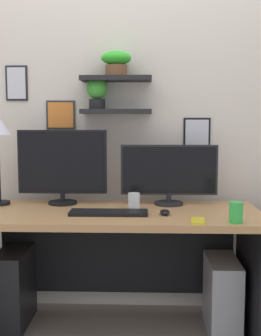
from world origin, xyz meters
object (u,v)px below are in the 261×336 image
(computer_mouse, at_px, (165,212))
(computer_tower_left, at_px, (14,288))
(desk, at_px, (114,243))
(water_cup, at_px, (236,212))
(pen_cup, at_px, (134,201))
(computer_tower_right, at_px, (222,296))
(cell_phone, at_px, (198,221))
(monitor_left, at_px, (62,165))
(monitor_right, at_px, (169,173))
(keyboard, at_px, (109,213))

(computer_mouse, height_order, computer_tower_left, computer_mouse)
(desk, height_order, water_cup, water_cup)
(desk, height_order, pen_cup, pen_cup)
(computer_mouse, bearing_deg, computer_tower_left, 168.26)
(computer_mouse, xyz_separation_m, pen_cup, (-0.18, 0.14, 0.04))
(desk, bearing_deg, computer_tower_right, -1.18)
(cell_phone, xyz_separation_m, computer_tower_right, (0.19, 0.29, -0.53))
(monitor_left, relative_size, cell_phone, 4.00)
(computer_mouse, xyz_separation_m, cell_phone, (0.17, -0.16, -0.01))
(monitor_right, bearing_deg, monitor_left, 179.99)
(monitor_left, bearing_deg, keyboard, -43.90)
(pen_cup, bearing_deg, desk, 175.09)
(computer_mouse, relative_size, computer_tower_left, 0.19)
(computer_mouse, bearing_deg, monitor_left, 153.91)
(monitor_left, distance_m, computer_tower_left, 0.82)
(pen_cup, bearing_deg, computer_tower_left, 175.86)
(keyboard, bearing_deg, water_cup, -14.80)
(monitor_right, relative_size, computer_mouse, 6.71)
(keyboard, height_order, pen_cup, pen_cup)
(monitor_right, xyz_separation_m, computer_tower_left, (-0.96, -0.12, -0.71))
(pen_cup, xyz_separation_m, computer_tower_left, (-0.75, 0.05, -0.56))
(pen_cup, relative_size, computer_tower_right, 0.22)
(keyboard, relative_size, pen_cup, 4.40)
(computer_mouse, bearing_deg, monitor_right, 83.12)
(monitor_left, xyz_separation_m, keyboard, (0.32, -0.30, -0.24))
(cell_phone, height_order, water_cup, water_cup)
(cell_phone, bearing_deg, computer_mouse, 142.74)
(computer_tower_left, bearing_deg, desk, -3.99)
(monitor_left, xyz_separation_m, computer_tower_left, (-0.29, -0.12, -0.76))
(computer_tower_left, bearing_deg, monitor_right, 6.96)
(cell_phone, bearing_deg, monitor_right, 111.67)
(desk, xyz_separation_m, computer_mouse, (0.30, -0.15, 0.22))
(computer_mouse, relative_size, computer_tower_right, 0.20)
(cell_phone, bearing_deg, pen_cup, 145.52)
(desk, xyz_separation_m, cell_phone, (0.46, -0.31, 0.21))
(computer_mouse, relative_size, water_cup, 0.82)
(desk, relative_size, monitor_right, 2.85)
(monitor_left, xyz_separation_m, pen_cup, (0.46, -0.17, -0.20))
(computer_mouse, relative_size, cell_phone, 0.64)
(pen_cup, distance_m, water_cup, 0.62)
(monitor_right, bearing_deg, computer_mouse, -96.88)
(monitor_left, distance_m, computer_tower_right, 1.26)
(monitor_left, distance_m, water_cup, 1.12)
(monitor_right, bearing_deg, computer_tower_left, -173.04)
(desk, relative_size, computer_tower_left, 3.60)
(desk, height_order, computer_tower_right, desk)
(desk, bearing_deg, monitor_right, 25.70)
(monitor_left, bearing_deg, computer_mouse, -26.09)
(monitor_left, xyz_separation_m, computer_mouse, (0.63, -0.31, -0.23))
(computer_tower_left, relative_size, computer_tower_right, 1.06)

